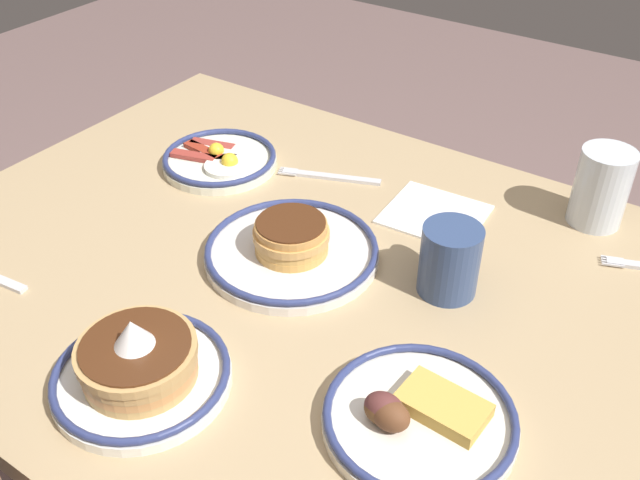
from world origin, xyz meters
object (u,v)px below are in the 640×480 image
(paper_napkin, at_px, (434,214))
(fork_near, at_px, (329,177))
(plate_far_companion, at_px, (417,417))
(drinking_glass, at_px, (600,191))
(plate_near_main, at_px, (220,159))
(plate_center_pancakes, at_px, (292,248))
(coffee_mug, at_px, (449,258))
(plate_far_side, at_px, (140,368))

(paper_napkin, relative_size, fork_near, 0.87)
(plate_far_companion, height_order, drinking_glass, drinking_glass)
(plate_near_main, height_order, fork_near, plate_near_main)
(plate_near_main, xyz_separation_m, drinking_glass, (-0.60, -0.20, 0.04))
(plate_center_pancakes, xyz_separation_m, coffee_mug, (-0.22, -0.07, 0.03))
(plate_far_companion, height_order, coffee_mug, coffee_mug)
(paper_napkin, bearing_deg, plate_center_pancakes, 60.70)
(plate_far_companion, bearing_deg, drinking_glass, -94.41)
(drinking_glass, bearing_deg, fork_near, 17.03)
(coffee_mug, bearing_deg, fork_near, -27.18)
(plate_far_companion, xyz_separation_m, fork_near, (0.38, -0.39, -0.01))
(paper_napkin, bearing_deg, plate_far_companion, 114.06)
(plate_center_pancakes, xyz_separation_m, plate_far_companion, (-0.30, 0.17, -0.00))
(plate_far_companion, bearing_deg, plate_far_side, 23.10)
(paper_napkin, height_order, fork_near, fork_near)
(coffee_mug, xyz_separation_m, drinking_glass, (-0.12, -0.28, 0.00))
(plate_near_main, height_order, plate_far_companion, plate_far_companion)
(plate_near_main, bearing_deg, paper_napkin, -169.14)
(coffee_mug, relative_size, paper_napkin, 0.68)
(fork_near, bearing_deg, coffee_mug, 152.82)
(plate_near_main, bearing_deg, drinking_glass, -161.42)
(plate_center_pancakes, relative_size, plate_far_companion, 1.17)
(plate_near_main, xyz_separation_m, paper_napkin, (-0.38, -0.07, -0.01))
(paper_napkin, bearing_deg, coffee_mug, 121.61)
(drinking_glass, distance_m, paper_napkin, 0.25)
(plate_far_companion, relative_size, plate_far_side, 1.03)
(plate_center_pancakes, height_order, fork_near, plate_center_pancakes)
(plate_far_side, height_order, paper_napkin, plate_far_side)
(coffee_mug, bearing_deg, drinking_glass, -113.10)
(plate_center_pancakes, distance_m, plate_far_side, 0.30)
(coffee_mug, relative_size, fork_near, 0.59)
(plate_far_side, distance_m, paper_napkin, 0.53)
(plate_near_main, height_order, plate_center_pancakes, plate_center_pancakes)
(plate_near_main, distance_m, drinking_glass, 0.63)
(plate_center_pancakes, bearing_deg, paper_napkin, -119.30)
(plate_near_main, relative_size, coffee_mug, 1.97)
(plate_far_companion, relative_size, coffee_mug, 2.15)
(plate_near_main, xyz_separation_m, plate_far_side, (-0.26, 0.44, 0.01))
(plate_far_companion, relative_size, drinking_glass, 1.77)
(plate_center_pancakes, bearing_deg, plate_near_main, -28.78)
(drinking_glass, bearing_deg, plate_far_side, 62.24)
(plate_far_side, xyz_separation_m, coffee_mug, (-0.22, -0.36, 0.03))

